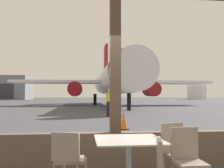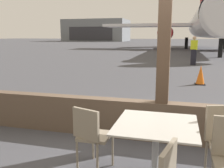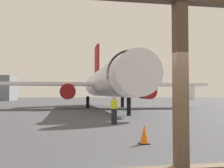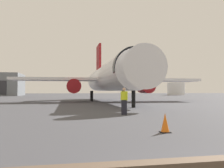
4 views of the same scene
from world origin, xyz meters
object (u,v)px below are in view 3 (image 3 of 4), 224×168
airplane (108,82)px  ground_crew_worker (114,109)px  fuel_storage_tank (185,93)px  traffic_cone (144,135)px

airplane → ground_crew_worker: (-2.40, -17.46, -2.54)m
airplane → fuel_storage_tank: airplane is taller
airplane → fuel_storage_tank: (33.18, 48.26, -1.18)m
traffic_cone → ground_crew_worker: bearing=89.6°
ground_crew_worker → fuel_storage_tank: size_ratio=0.27×
airplane → traffic_cone: airplane is taller
airplane → ground_crew_worker: size_ratio=17.16×
traffic_cone → airplane: bearing=84.2°
ground_crew_worker → fuel_storage_tank: bearing=61.6°
traffic_cone → fuel_storage_tank: (35.63, 72.23, 1.92)m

